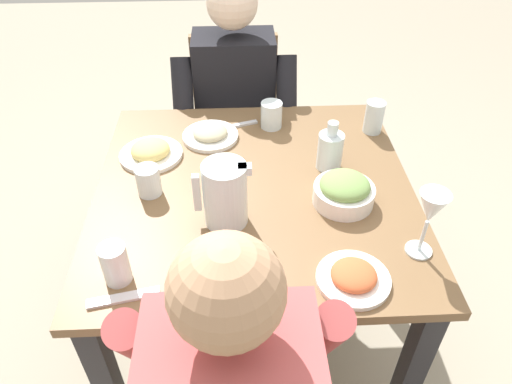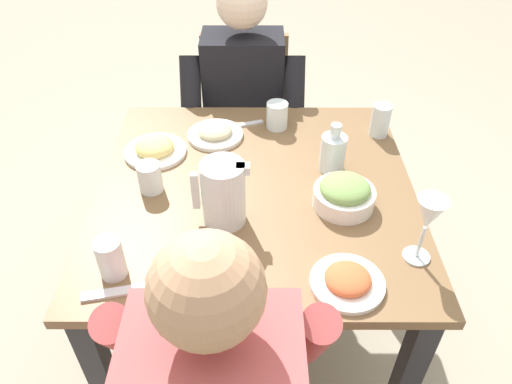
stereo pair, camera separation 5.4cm
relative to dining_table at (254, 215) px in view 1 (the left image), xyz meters
name	(u,v)px [view 1 (the left image)]	position (x,y,z in m)	size (l,w,h in m)	color
ground_plane	(255,329)	(0.00, 0.00, -0.63)	(8.00, 8.00, 0.00)	#9E937F
dining_table	(254,215)	(0.00, 0.00, 0.00)	(0.96, 0.96, 0.74)	brown
chair_near	(236,124)	(0.05, -0.77, -0.13)	(0.40, 0.40, 0.88)	olive
diner_near	(236,119)	(0.05, -0.56, 0.01)	(0.48, 0.53, 1.17)	black
diner_far	(234,380)	(0.07, 0.56, 0.01)	(0.48, 0.53, 1.17)	#B24C4C
water_pitcher	(225,194)	(0.09, 0.14, 0.21)	(0.16, 0.12, 0.19)	silver
salad_bowl	(344,191)	(-0.26, 0.08, 0.16)	(0.18, 0.18, 0.09)	white
plate_rice_curry	(354,277)	(-0.23, 0.37, 0.13)	(0.18, 0.18, 0.04)	white
plate_beans	(210,134)	(0.14, -0.28, 0.13)	(0.19, 0.19, 0.04)	white
plate_fries	(151,152)	(0.33, -0.18, 0.13)	(0.21, 0.21, 0.06)	white
water_glass_near_left	(374,117)	(-0.43, -0.30, 0.17)	(0.07, 0.07, 0.11)	silver
water_glass_near_right	(217,277)	(0.11, 0.39, 0.17)	(0.06, 0.06, 0.11)	silver
water_glass_far_right	(271,115)	(-0.08, -0.34, 0.16)	(0.08, 0.08, 0.09)	silver
water_glass_by_pitcher	(148,181)	(0.31, 0.01, 0.16)	(0.07, 0.07, 0.09)	silver
water_glass_center	(115,264)	(0.35, 0.34, 0.17)	(0.07, 0.07, 0.11)	silver
wine_glass	(431,211)	(-0.42, 0.28, 0.26)	(0.08, 0.08, 0.20)	silver
oil_carafe	(330,152)	(-0.24, -0.09, 0.17)	(0.08, 0.08, 0.16)	silver
fork_near	(124,298)	(0.33, 0.40, 0.12)	(0.17, 0.03, 0.01)	silver
knife_near	(233,126)	(0.06, -0.35, 0.12)	(0.18, 0.02, 0.01)	silver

